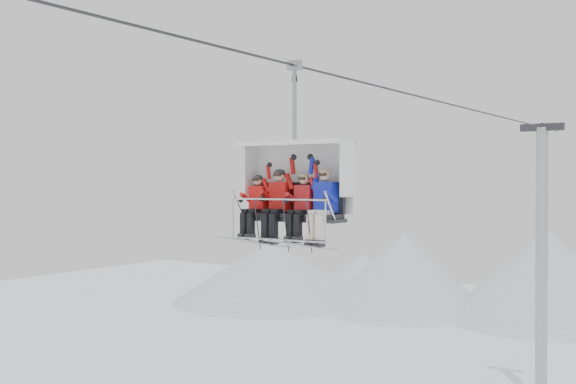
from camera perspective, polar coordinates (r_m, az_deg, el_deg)
The scene contains 7 objects.
lift_tower_right at distance 36.68m, azimuth 19.39°, elevation -6.96°, with size 2.00×1.80×13.48m.
haul_cable at distance 16.11m, azimuth 0.00°, elevation 10.10°, with size 0.06×0.06×50.00m, color #2F2F34.
chairlift_carrier at distance 16.23m, azimuth 0.77°, elevation 0.91°, with size 2.63×1.17×3.98m.
skier_far_left at distance 16.50m, azimuth -2.57°, elevation -0.95°, with size 0.39×1.69×1.57m.
skier_center_left at distance 16.17m, azimuth -0.80°, elevation -0.78°, with size 0.45×1.69×1.77m.
skier_center_right at distance 15.80m, azimuth 1.11°, elevation -0.98°, with size 0.41×1.69×1.62m.
skier_far_right at distance 15.53m, azimuth 2.81°, elevation -0.84°, with size 0.45×1.69×1.77m.
Camera 1 is at (8.73, -13.28, 10.69)m, focal length 45.00 mm.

